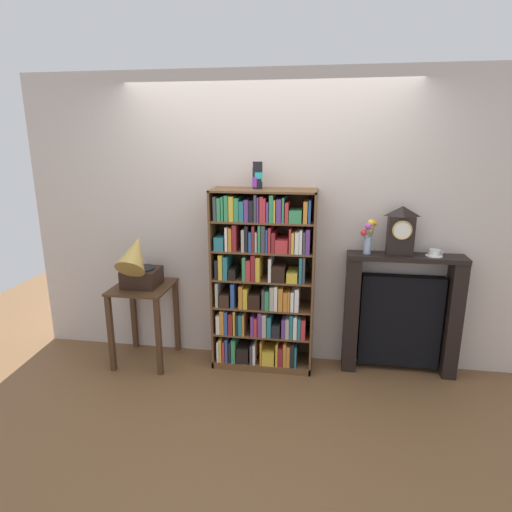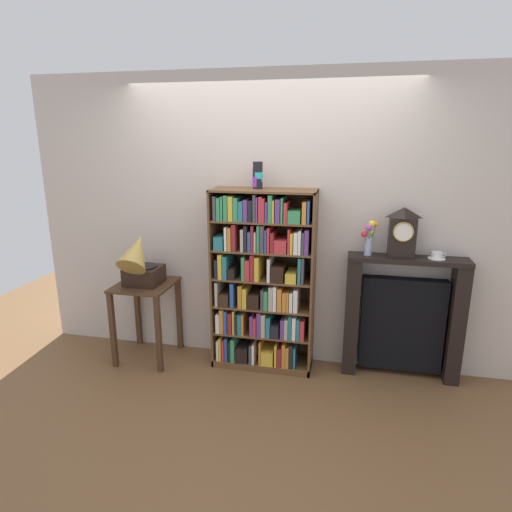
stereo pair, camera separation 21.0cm
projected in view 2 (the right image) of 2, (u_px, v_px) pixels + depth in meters
name	position (u px, v px, depth m)	size (l,w,h in m)	color
ground_plane	(260.00, 371.00, 3.93)	(7.60, 6.40, 0.02)	brown
wall_back	(274.00, 222.00, 3.90)	(4.60, 0.08, 2.60)	beige
bookshelf	(262.00, 284.00, 3.84)	(0.89, 0.34, 1.62)	brown
cup_stack	(258.00, 175.00, 3.65)	(0.09, 0.09, 0.22)	black
side_table_left	(146.00, 303.00, 4.04)	(0.51, 0.54, 0.74)	#472D1C
gramophone	(139.00, 261.00, 3.87)	(0.31, 0.46, 0.54)	black
fireplace_mantel	(402.00, 318.00, 3.74)	(0.98, 0.22, 1.08)	black
mantel_clock	(402.00, 232.00, 3.54)	(0.21, 0.13, 0.41)	black
flower_vase	(369.00, 237.00, 3.60)	(0.14, 0.14, 0.30)	#99B2D1
teacup_with_saucer	(437.00, 256.00, 3.53)	(0.14, 0.14, 0.06)	white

